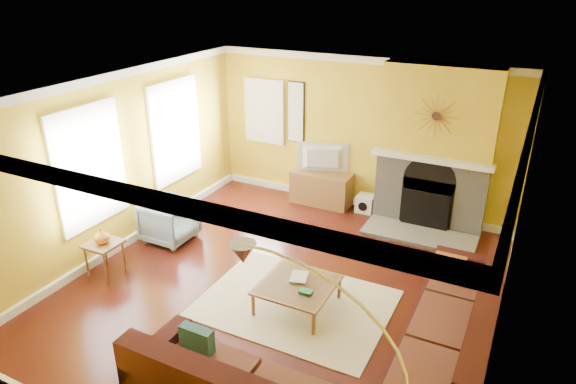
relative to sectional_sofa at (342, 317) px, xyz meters
The scene contains 26 objects.
floor 1.54m from the sectional_sofa, 144.69° to the left, with size 5.50×6.00×0.02m, color #531B11.
ceiling 2.70m from the sectional_sofa, 144.69° to the left, with size 5.50×6.00×0.02m, color white.
wall_back 4.14m from the sectional_sofa, 107.27° to the left, with size 5.50×0.02×2.70m, color gold.
wall_front 2.63m from the sectional_sofa, 119.05° to the right, with size 5.50×0.02×2.70m, color gold.
wall_left 4.15m from the sectional_sofa, 167.89° to the left, with size 0.02×6.00×2.70m, color gold.
wall_right 1.99m from the sectional_sofa, 28.58° to the left, with size 0.02×6.00×2.70m, color gold.
baseboard 1.52m from the sectional_sofa, 144.69° to the left, with size 5.50×6.00×0.12m, color white, non-canonical shape.
crown_molding 2.64m from the sectional_sofa, 144.69° to the left, with size 5.50×6.00×0.12m, color white, non-canonical shape.
window_left_near 4.59m from the sectional_sofa, 151.26° to the left, with size 0.06×1.22×1.72m, color white.
window_left_far 4.07m from the sectional_sofa, behind, with size 0.06×1.22×1.72m, color white.
window_back 5.03m from the sectional_sofa, 129.13° to the left, with size 0.82×0.06×1.22m, color white.
wall_art 4.68m from the sectional_sofa, 122.67° to the left, with size 0.34×0.04×1.14m, color white.
fireplace 3.76m from the sectional_sofa, 87.65° to the left, with size 1.80×0.40×2.70m, color gray, non-canonical shape.
mantel 3.51m from the sectional_sofa, 87.48° to the left, with size 1.92×0.22×0.08m, color white.
hearth 3.13m from the sectional_sofa, 87.23° to the left, with size 1.80×0.70×0.06m, color gray.
sunburst 3.74m from the sectional_sofa, 87.49° to the left, with size 0.70×0.04×0.70m, color olive, non-canonical shape.
rug 1.10m from the sectional_sofa, 147.09° to the left, with size 2.40×1.80×0.02m, color beige.
sectional_sofa is the anchor object (origin of this frame).
coffee_table 0.98m from the sectional_sofa, 147.99° to the left, with size 0.92×0.92×0.36m, color white, non-canonical shape.
media_console 4.03m from the sectional_sofa, 116.57° to the left, with size 1.11×0.50×0.61m, color brown.
tv 4.05m from the sectional_sofa, 116.57° to the left, with size 0.93×0.12×0.54m, color black.
subwoofer 3.76m from the sectional_sofa, 104.67° to the left, with size 0.31×0.31×0.31m, color white.
armchair 3.61m from the sectional_sofa, 160.56° to the left, with size 0.72×0.74×0.68m, color gray.
side_table 3.61m from the sectional_sofa, behind, with size 0.45×0.45×0.49m, color brown, non-canonical shape.
vase 3.60m from the sectional_sofa, behind, with size 0.22×0.22×0.23m, color orange.
book 1.11m from the sectional_sofa, 147.74° to the left, with size 0.22×0.29×0.03m, color white.
Camera 1 is at (2.77, -5.31, 4.04)m, focal length 32.00 mm.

